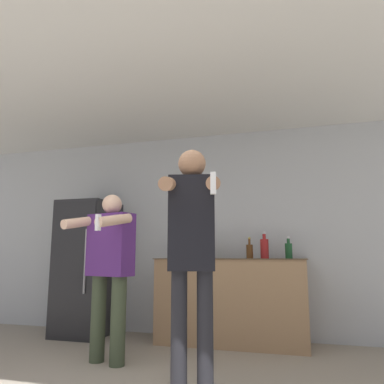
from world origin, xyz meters
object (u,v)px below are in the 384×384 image
object	(u,v)px
bottle_green_wine	(197,247)
refrigerator	(87,267)
person_man_side	(109,263)
bottle_tall_gin	(289,250)
bottle_dark_rum	(250,251)
bottle_red_label	(211,249)
person_woman_foreground	(192,245)
bottle_clear_vodka	(264,248)

from	to	relation	value
bottle_green_wine	refrigerator	bearing A→B (deg)	-178.11
person_man_side	refrigerator	bearing A→B (deg)	129.95
refrigerator	bottle_tall_gin	bearing A→B (deg)	1.09
bottle_dark_rum	person_man_side	bearing A→B (deg)	-137.76
bottle_red_label	person_man_side	world-z (taller)	person_man_side
person_woman_foreground	person_man_side	bearing A→B (deg)	144.38
bottle_red_label	bottle_dark_rum	bearing A→B (deg)	-0.00
person_woman_foreground	person_man_side	size ratio (longest dim) A/B	1.11
bottle_clear_vodka	person_woman_foreground	distance (m)	1.86
bottle_tall_gin	bottle_clear_vodka	bearing A→B (deg)	180.00
refrigerator	bottle_green_wine	xyz separation A→B (m)	(1.45, 0.05, 0.24)
bottle_dark_rum	bottle_green_wine	bearing A→B (deg)	180.00
bottle_tall_gin	refrigerator	bearing A→B (deg)	-178.91
bottle_tall_gin	bottle_dark_rum	world-z (taller)	bottle_tall_gin
person_woman_foreground	bottle_clear_vodka	bearing A→B (deg)	79.85
bottle_clear_vodka	bottle_green_wine	distance (m)	0.80
bottle_clear_vodka	bottle_tall_gin	distance (m)	0.27
bottle_red_label	bottle_tall_gin	xyz separation A→B (m)	(0.89, 0.00, -0.01)
person_woman_foreground	bottle_green_wine	bearing A→B (deg)	104.30
bottle_red_label	bottle_green_wine	distance (m)	0.17
refrigerator	bottle_green_wine	world-z (taller)	refrigerator
bottle_green_wine	person_man_side	bearing A→B (deg)	-117.75
bottle_clear_vodka	refrigerator	bearing A→B (deg)	-178.78
refrigerator	bottle_dark_rum	size ratio (longest dim) A/B	6.87
bottle_clear_vodka	bottle_tall_gin	world-z (taller)	bottle_clear_vodka
refrigerator	person_man_side	xyz separation A→B (m)	(0.87, -1.04, 0.08)
bottle_tall_gin	person_man_side	distance (m)	1.97
person_man_side	bottle_green_wine	bearing A→B (deg)	62.25
bottle_clear_vodka	bottle_dark_rum	size ratio (longest dim) A/B	1.26
bottle_red_label	person_woman_foreground	size ratio (longest dim) A/B	0.16
bottle_clear_vodka	person_man_side	xyz separation A→B (m)	(-1.37, -1.09, -0.16)
refrigerator	bottle_green_wine	size ratio (longest dim) A/B	4.87
person_man_side	bottle_red_label	bearing A→B (deg)	55.76
bottle_tall_gin	bottle_red_label	bearing A→B (deg)	180.00
refrigerator	bottle_dark_rum	xyz separation A→B (m)	(2.07, 0.05, 0.20)
bottle_dark_rum	person_woman_foreground	xyz separation A→B (m)	(-0.16, -1.83, 0.02)
bottle_green_wine	person_man_side	world-z (taller)	person_man_side
bottle_tall_gin	person_woman_foreground	bearing A→B (deg)	-107.95
person_woman_foreground	person_man_side	xyz separation A→B (m)	(-1.04, 0.75, -0.15)
bottle_tall_gin	person_woman_foreground	distance (m)	1.93
refrigerator	bottle_tall_gin	size ratio (longest dim) A/B	6.78
bottle_green_wine	person_man_side	size ratio (longest dim) A/B	0.22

